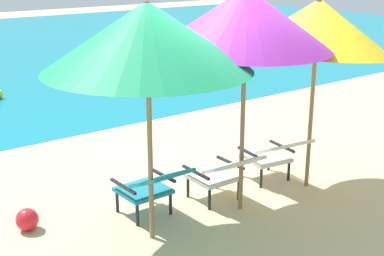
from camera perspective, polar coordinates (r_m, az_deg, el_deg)
ground_plane at (r=9.97m, az=-12.93°, el=1.02°), size 40.00×40.00×0.00m
lounge_chair_left at (r=5.93m, az=-4.25°, el=-6.01°), size 0.56×0.88×0.68m
lounge_chair_center at (r=6.27m, az=3.27°, el=-4.61°), size 0.56×0.88×0.68m
lounge_chair_right at (r=6.91m, az=8.67°, el=-2.66°), size 0.65×0.94×0.68m
beach_umbrella_left at (r=5.06m, az=-4.74°, el=9.57°), size 2.09×2.09×2.40m
beach_umbrella_center at (r=5.73m, az=5.68°, el=11.44°), size 2.26×2.28×2.51m
beach_umbrella_right at (r=6.52m, az=13.05°, el=10.40°), size 2.23×2.19×2.39m
beach_ball at (r=6.05m, az=-16.97°, el=-9.21°), size 0.24×0.24×0.24m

